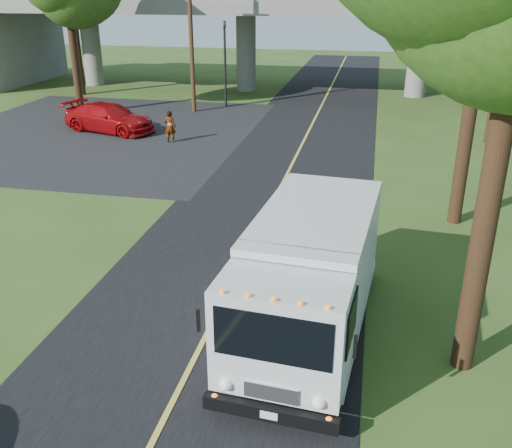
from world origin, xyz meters
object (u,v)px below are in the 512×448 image
(traffic_signal, at_px, (225,55))
(red_sedan, at_px, (109,118))
(step_van, at_px, (309,274))
(pedestrian, at_px, (170,127))
(utility_pole, at_px, (191,33))

(traffic_signal, distance_m, red_sedan, 9.22)
(step_van, height_order, pedestrian, step_van)
(red_sedan, bearing_deg, traffic_signal, -14.33)
(step_van, bearing_deg, red_sedan, 131.81)
(traffic_signal, height_order, utility_pole, utility_pole)
(traffic_signal, relative_size, step_van, 0.77)
(utility_pole, xyz_separation_m, pedestrian, (1.04, -7.21, -3.81))
(step_van, bearing_deg, traffic_signal, 113.45)
(step_van, bearing_deg, utility_pole, 118.27)
(traffic_signal, xyz_separation_m, utility_pole, (-1.50, -2.00, 1.40))
(traffic_signal, distance_m, utility_pole, 2.86)
(utility_pole, relative_size, pedestrian, 5.72)
(traffic_signal, xyz_separation_m, pedestrian, (-0.46, -9.21, -2.41))
(pedestrian, bearing_deg, traffic_signal, -97.20)
(step_van, relative_size, red_sedan, 1.32)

